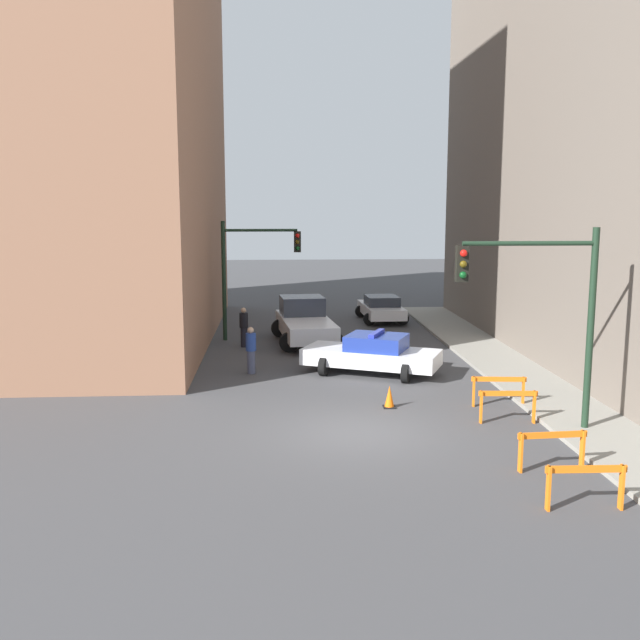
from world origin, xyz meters
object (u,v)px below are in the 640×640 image
Objects in this scene: traffic_light_near at (547,298)px; white_truck at (305,322)px; pedestrian_corner at (244,327)px; barrier_back at (508,401)px; barrier_mid at (552,444)px; parked_car_near at (381,308)px; pedestrian_crossing at (251,349)px; barrier_corner at (499,386)px; traffic_cone at (389,397)px; barrier_front at (586,480)px; traffic_light_far at (249,263)px; police_car at (372,354)px.

white_truck is (-5.65, 12.73, -2.62)m from traffic_light_near.
pedestrian_corner reaches higher than barrier_back.
pedestrian_corner is 16.38m from barrier_mid.
white_truck is 2.71m from pedestrian_corner.
parked_car_near is 12.82m from pedestrian_crossing.
traffic_light_near is 0.93× the size of white_truck.
barrier_corner is (0.24, 1.59, 0.00)m from barrier_back.
barrier_mid is 2.44× the size of traffic_cone.
traffic_light_near is 3.25× the size of barrier_back.
parked_car_near is 17.45m from barrier_back.
parked_car_near is at bearing 94.07° from barrier_corner.
pedestrian_crossing is at bearing 120.05° from barrier_front.
barrier_mid is at bearing -78.32° from white_truck.
traffic_light_far is 0.93× the size of white_truck.
barrier_front is (7.31, -16.65, -0.24)m from pedestrian_corner.
traffic_cone is at bearing 150.25° from barrier_back.
pedestrian_crossing is at bearing 125.59° from barrier_mid.
white_truck is at bearing 112.93° from barrier_back.
traffic_light_near is 1.19× the size of parked_car_near.
barrier_front is at bearing -94.33° from barrier_corner.
barrier_front is at bearing -68.68° from traffic_light_far.
pedestrian_corner is (-0.46, 4.81, 0.00)m from pedestrian_crossing.
barrier_mid is at bearing -32.78° from pedestrian_crossing.
white_truck reaches higher than police_car.
parked_car_near is at bearing 82.47° from traffic_cone.
police_car reaches higher than barrier_back.
barrier_mid is (6.99, -9.77, -0.24)m from pedestrian_crossing.
barrier_back is at bearing 83.52° from pedestrian_corner.
barrier_corner is at bearing -88.23° from parked_car_near.
barrier_back is 1.00× the size of barrier_corner.
traffic_light_far reaches higher than parked_car_near.
traffic_cone is at bearing -67.86° from traffic_light_far.
pedestrian_corner is (-2.58, -0.83, -0.04)m from white_truck.
traffic_light_near reaches higher than pedestrian_corner.
police_car reaches higher than barrier_corner.
traffic_cone is (4.18, -4.56, -0.54)m from pedestrian_crossing.
barrier_back is at bearing -29.75° from traffic_cone.
barrier_back is at bearing -19.53° from pedestrian_crossing.
barrier_front is (-0.92, -4.74, -2.91)m from traffic_light_near.
police_car is 3.04× the size of pedestrian_corner.
police_car is 6.98m from pedestrian_corner.
white_truck is 3.49× the size of barrier_corner.
traffic_light_near reaches higher than barrier_front.
white_truck is 16.17m from barrier_mid.
barrier_back is at bearing -59.59° from traffic_light_far.
barrier_front and barrier_mid have the same top height.
pedestrian_crossing is at bearing 54.46° from pedestrian_corner.
pedestrian_crossing is at bearing 132.57° from traffic_cone.
white_truck reaches higher than traffic_cone.
pedestrian_corner is 10.47m from traffic_cone.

